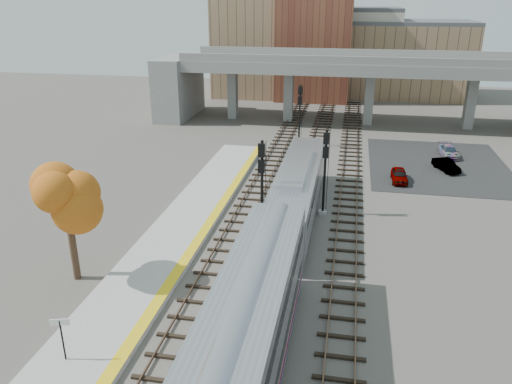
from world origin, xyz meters
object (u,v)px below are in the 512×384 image
(signal_mast_far, at_px, (299,116))
(car_c, at_px, (449,151))
(signal_mast_mid, at_px, (325,174))
(tree, at_px, (66,197))
(car_b, at_px, (446,165))
(signal_mast_near, at_px, (262,191))
(locomotive, at_px, (298,190))
(car_a, at_px, (399,175))

(signal_mast_far, height_order, car_c, signal_mast_far)
(signal_mast_mid, relative_size, tree, 0.94)
(signal_mast_mid, xyz_separation_m, car_b, (11.48, 13.10, -2.82))
(signal_mast_mid, height_order, signal_mast_far, signal_mast_far)
(signal_mast_near, distance_m, car_b, 24.12)
(signal_mast_near, bearing_deg, tree, -143.30)
(locomotive, xyz_separation_m, car_c, (14.53, 18.98, -1.65))
(signal_mast_near, xyz_separation_m, car_c, (16.63, 23.24, -3.07))
(signal_mast_mid, relative_size, car_a, 1.95)
(signal_mast_near, distance_m, signal_mast_mid, 6.51)
(signal_mast_near, bearing_deg, signal_mast_mid, 50.92)
(tree, bearing_deg, signal_mast_mid, 41.46)
(tree, distance_m, car_c, 41.32)
(car_b, bearing_deg, car_c, 55.41)
(signal_mast_near, xyz_separation_m, signal_mast_mid, (4.10, 5.05, -0.24))
(car_b, bearing_deg, locomotive, -157.08)
(car_b, relative_size, car_c, 0.89)
(locomotive, xyz_separation_m, car_b, (13.48, 13.89, -1.65))
(tree, height_order, car_b, tree)
(locomotive, relative_size, signal_mast_near, 2.60)
(tree, bearing_deg, car_b, 44.93)
(signal_mast_mid, bearing_deg, signal_mast_far, 101.91)
(signal_mast_mid, height_order, car_c, signal_mast_mid)
(locomotive, height_order, tree, tree)
(signal_mast_near, relative_size, signal_mast_mid, 1.05)
(signal_mast_mid, bearing_deg, car_b, 48.77)
(signal_mast_far, bearing_deg, signal_mast_mid, -78.09)
(car_b, xyz_separation_m, car_c, (1.05, 5.08, -0.01))
(locomotive, relative_size, signal_mast_far, 2.68)
(signal_mast_mid, bearing_deg, tree, -138.54)
(signal_mast_mid, distance_m, signal_mast_far, 19.86)
(signal_mast_mid, bearing_deg, car_a, 53.71)
(car_c, bearing_deg, car_a, -128.57)
(signal_mast_mid, height_order, tree, tree)
(signal_mast_mid, relative_size, car_c, 1.74)
(car_c, bearing_deg, signal_mast_far, 169.94)
(tree, height_order, car_c, tree)
(signal_mast_far, height_order, car_b, signal_mast_far)
(signal_mast_near, xyz_separation_m, tree, (-10.32, -7.69, 1.82))
(car_a, distance_m, car_c, 10.92)
(tree, height_order, car_a, tree)
(signal_mast_far, xyz_separation_m, car_b, (15.58, -6.33, -2.91))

